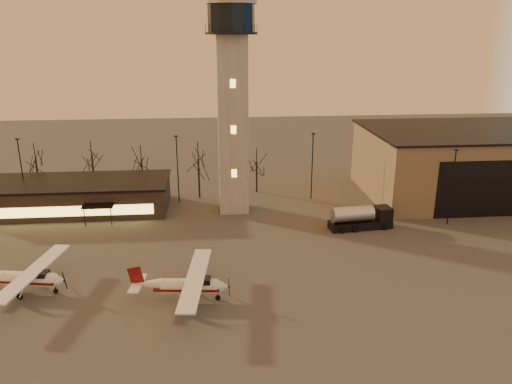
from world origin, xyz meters
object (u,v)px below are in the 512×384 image
control_tower (232,95)px  hangar (466,162)px  terminal (79,196)px  cessna_front (191,289)px  fuel_truck (360,219)px  cessna_rear (31,281)px

control_tower → hangar: control_tower is taller
control_tower → terminal: size_ratio=1.28×
hangar → cessna_front: (-41.25, -28.73, -3.96)m
terminal → fuel_truck: bearing=-15.4°
hangar → fuel_truck: 23.90m
cessna_rear → fuel_truck: (36.90, 13.38, 0.02)m
hangar → fuel_truck: hangar is taller
control_tower → fuel_truck: (15.97, -8.44, -15.13)m
control_tower → cessna_rear: 33.83m
cessna_front → fuel_truck: cessna_front is taller
cessna_front → cessna_rear: bearing=175.7°
cessna_front → cessna_rear: size_ratio=1.02×
control_tower → cessna_front: (-5.25, -24.75, -15.13)m
cessna_rear → cessna_front: bearing=0.2°
terminal → hangar: bearing=2.0°
cessna_front → fuel_truck: (21.21, 16.31, -0.00)m
control_tower → cessna_rear: bearing=-133.8°
control_tower → terminal: (-21.99, 1.98, -14.17)m
hangar → cessna_front: hangar is taller
hangar → terminal: 58.11m
cessna_front → hangar: bearing=41.2°
hangar → cessna_rear: 62.63m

